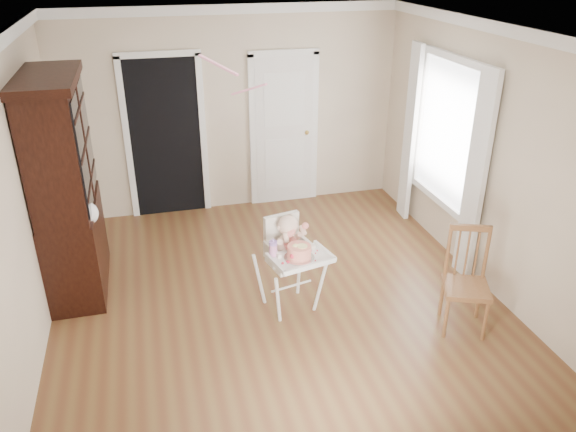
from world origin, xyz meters
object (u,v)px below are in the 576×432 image
object	(u,v)px
sippy_cup	(273,248)
china_cabinet	(66,188)
dining_chair	(466,284)
cake	(299,252)
high_chair	(289,254)

from	to	relation	value
sippy_cup	china_cabinet	distance (m)	2.21
china_cabinet	dining_chair	distance (m)	4.04
cake	dining_chair	size ratio (longest dim) A/B	0.29
high_chair	dining_chair	size ratio (longest dim) A/B	0.99
cake	sippy_cup	xyz separation A→B (m)	(-0.23, 0.11, 0.02)
sippy_cup	dining_chair	world-z (taller)	dining_chair
high_chair	dining_chair	world-z (taller)	dining_chair
sippy_cup	dining_chair	bearing A→B (deg)	-19.03
sippy_cup	dining_chair	size ratio (longest dim) A/B	0.19
cake	sippy_cup	distance (m)	0.25
high_chair	china_cabinet	distance (m)	2.35
cake	dining_chair	xyz separation A→B (m)	(1.50, -0.49, -0.29)
high_chair	china_cabinet	bearing A→B (deg)	141.76
china_cabinet	dining_chair	world-z (taller)	china_cabinet
high_chair	china_cabinet	world-z (taller)	china_cabinet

